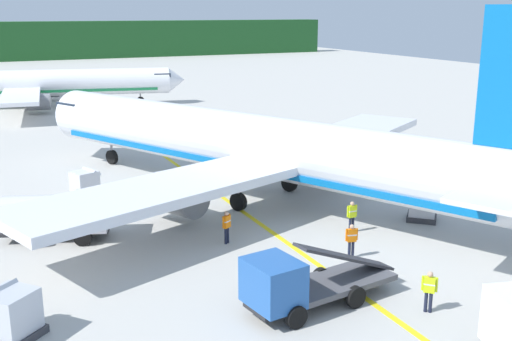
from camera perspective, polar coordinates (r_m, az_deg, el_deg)
airliner_foreground at (r=38.68m, az=-0.22°, el=2.28°), size 32.83×38.90×11.90m
airliner_mid_apron at (r=80.89m, az=-19.34°, el=7.57°), size 35.00×29.13×10.08m
service_truck_baggage at (r=33.73m, az=-17.75°, el=-3.81°), size 5.75×3.72×2.40m
service_truck_catering at (r=24.89m, az=3.94°, el=-10.35°), size 7.21×3.18×2.74m
cargo_container_near at (r=24.68m, az=-21.74°, el=-12.26°), size 2.54×2.54×1.97m
cargo_container_mid at (r=40.94m, az=-15.50°, el=-1.21°), size 2.10×2.10×1.83m
cargo_container_far at (r=36.45m, az=15.10°, el=-3.02°), size 2.29×2.29×1.97m
crew_marshaller at (r=30.21m, az=8.82°, el=-6.20°), size 0.62×0.32×1.71m
crew_loader_left at (r=33.58m, az=8.85°, el=-4.01°), size 0.63×0.24×1.74m
crew_loader_right at (r=25.68m, az=15.71°, el=-10.43°), size 0.48×0.48×1.73m
crew_supervisor at (r=31.68m, az=-2.73°, el=-5.00°), size 0.55×0.43×1.74m
apron_guide_line at (r=34.97m, az=0.24°, el=-4.84°), size 0.30×60.00×0.01m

